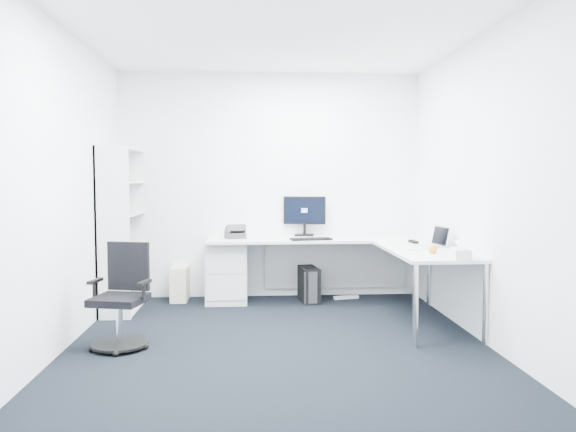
{
  "coord_description": "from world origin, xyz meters",
  "views": [
    {
      "loc": [
        -0.23,
        -4.7,
        1.44
      ],
      "look_at": [
        0.15,
        1.05,
        1.05
      ],
      "focal_mm": 35.0,
      "sensor_mm": 36.0,
      "label": 1
    }
  ],
  "objects": [
    {
      "name": "drawer_pedestal",
      "position": [
        -0.51,
        1.82,
        0.36
      ],
      "size": [
        0.47,
        0.59,
        0.72
      ],
      "primitive_type": "cube",
      "color": "silver",
      "rests_on": "ground"
    },
    {
      "name": "wall_front",
      "position": [
        0.0,
        -2.1,
        1.35
      ],
      "size": [
        3.6,
        0.02,
        2.7
      ],
      "primitive_type": "cube",
      "color": "white",
      "rests_on": "ground"
    },
    {
      "name": "tissue_box",
      "position": [
        1.58,
        -0.01,
        0.79
      ],
      "size": [
        0.17,
        0.27,
        0.09
      ],
      "primitive_type": "cube",
      "rotation": [
        0.0,
        0.0,
        -0.14
      ],
      "color": "silver",
      "rests_on": "l_desk"
    },
    {
      "name": "bookshelf",
      "position": [
        -1.62,
        1.45,
        0.88
      ],
      "size": [
        0.34,
        0.88,
        1.77
      ],
      "primitive_type": null,
      "color": "silver",
      "rests_on": "ground"
    },
    {
      "name": "laptop",
      "position": [
        1.49,
        0.77,
        0.86
      ],
      "size": [
        0.36,
        0.35,
        0.22
      ],
      "primitive_type": null,
      "rotation": [
        0.0,
        0.0,
        0.17
      ],
      "color": "silver",
      "rests_on": "l_desk"
    },
    {
      "name": "ground",
      "position": [
        0.0,
        0.0,
        0.0
      ],
      "size": [
        4.2,
        4.2,
        0.0
      ],
      "primitive_type": "plane",
      "color": "black"
    },
    {
      "name": "mouse",
      "position": [
        0.61,
        1.52,
        0.76
      ],
      "size": [
        0.08,
        0.11,
        0.03
      ],
      "primitive_type": "cube",
      "rotation": [
        0.0,
        0.0,
        0.32
      ],
      "color": "black",
      "rests_on": "l_desk"
    },
    {
      "name": "headphones",
      "position": [
        1.51,
        1.17,
        0.77
      ],
      "size": [
        0.12,
        0.18,
        0.05
      ],
      "primitive_type": null,
      "rotation": [
        0.0,
        0.0,
        0.0
      ],
      "color": "black",
      "rests_on": "l_desk"
    },
    {
      "name": "desk_phone",
      "position": [
        -0.42,
        1.79,
        0.82
      ],
      "size": [
        0.26,
        0.26,
        0.15
      ],
      "primitive_type": null,
      "rotation": [
        0.0,
        0.0,
        0.23
      ],
      "color": "#2B2B2E",
      "rests_on": "l_desk"
    },
    {
      "name": "black_keyboard",
      "position": [
        0.44,
        1.53,
        0.76
      ],
      "size": [
        0.48,
        0.23,
        0.02
      ],
      "primitive_type": "cube",
      "rotation": [
        0.0,
        0.0,
        0.15
      ],
      "color": "black",
      "rests_on": "l_desk"
    },
    {
      "name": "task_chair",
      "position": [
        -1.34,
        0.04,
        0.44
      ],
      "size": [
        0.59,
        0.59,
        0.89
      ],
      "primitive_type": null,
      "rotation": [
        0.0,
        0.0,
        -0.22
      ],
      "color": "black",
      "rests_on": "ground"
    },
    {
      "name": "power_strip",
      "position": [
        0.9,
        1.86,
        0.02
      ],
      "size": [
        0.31,
        0.13,
        0.04
      ],
      "primitive_type": "cube",
      "rotation": [
        0.0,
        0.0,
        0.25
      ],
      "color": "silver",
      "rests_on": "ground"
    },
    {
      "name": "black_pc_tower",
      "position": [
        0.44,
        1.75,
        0.2
      ],
      "size": [
        0.24,
        0.43,
        0.4
      ],
      "primitive_type": "cube",
      "rotation": [
        0.0,
        0.0,
        0.14
      ],
      "color": "black",
      "rests_on": "ground"
    },
    {
      "name": "ceiling",
      "position": [
        0.0,
        0.0,
        2.7
      ],
      "size": [
        4.2,
        4.2,
        0.0
      ],
      "primitive_type": "plane",
      "color": "white"
    },
    {
      "name": "beige_pc_tower",
      "position": [
        -1.07,
        1.92,
        0.2
      ],
      "size": [
        0.19,
        0.42,
        0.4
      ],
      "primitive_type": "cube",
      "rotation": [
        0.0,
        0.0,
        -0.01
      ],
      "color": "beige",
      "rests_on": "ground"
    },
    {
      "name": "white_keyboard",
      "position": [
        1.36,
        0.76,
        0.75
      ],
      "size": [
        0.17,
        0.48,
        0.02
      ],
      "primitive_type": "cube",
      "rotation": [
        0.0,
        0.0,
        -0.08
      ],
      "color": "silver",
      "rests_on": "l_desk"
    },
    {
      "name": "wall_right",
      "position": [
        1.8,
        0.0,
        1.35
      ],
      "size": [
        0.02,
        4.2,
        2.7
      ],
      "primitive_type": "cube",
      "color": "white",
      "rests_on": "ground"
    },
    {
      "name": "wall_back",
      "position": [
        0.0,
        2.1,
        1.35
      ],
      "size": [
        3.6,
        0.02,
        2.7
      ],
      "primitive_type": "cube",
      "color": "white",
      "rests_on": "ground"
    },
    {
      "name": "orange_fruit",
      "position": [
        1.44,
        0.33,
        0.78
      ],
      "size": [
        0.08,
        0.08,
        0.08
      ],
      "primitive_type": "sphere",
      "color": "orange",
      "rests_on": "l_desk"
    },
    {
      "name": "l_desk",
      "position": [
        0.55,
        1.4,
        0.37
      ],
      "size": [
        2.55,
        1.43,
        0.75
      ],
      "primitive_type": null,
      "color": "silver",
      "rests_on": "ground"
    },
    {
      "name": "wall_left",
      "position": [
        -1.8,
        0.0,
        1.35
      ],
      "size": [
        0.02,
        4.2,
        2.7
      ],
      "primitive_type": "cube",
      "color": "white",
      "rests_on": "ground"
    },
    {
      "name": "monitor",
      "position": [
        0.41,
        2.01,
        0.99
      ],
      "size": [
        0.53,
        0.25,
        0.49
      ],
      "primitive_type": null,
      "rotation": [
        0.0,
        0.0,
        -0.18
      ],
      "color": "black",
      "rests_on": "l_desk"
    }
  ]
}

